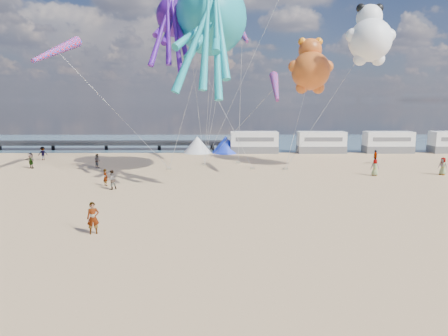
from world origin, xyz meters
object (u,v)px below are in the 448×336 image
motorhome_0 (254,142)px  beachgoer_6 (375,167)px  beachgoer_1 (112,180)px  windsock_left (57,50)px  beachgoer_5 (105,177)px  windsock_right (275,87)px  sandbag_a (169,169)px  sandbag_e (204,165)px  tent_white (197,144)px  beachgoer_4 (31,161)px  beachgoer_7 (97,161)px  kite_octopus_teal (211,19)px  motorhome_1 (321,142)px  motorhome_2 (388,142)px  beachgoer_3 (375,157)px  tent_blue (226,144)px  beachgoer_0 (443,166)px  windsock_mid (242,34)px  standing_person (93,218)px  kite_teddy_orange (311,71)px  kite_octopus_purple (176,17)px  sandbag_c (285,169)px  beachgoer_2 (43,153)px  kite_panda (370,40)px  sandbag_d (238,162)px  sandbag_b (252,168)px

motorhome_0 → beachgoer_6: (10.50, -17.42, -0.68)m
beachgoer_1 → windsock_left: bearing=-87.6°
beachgoer_5 → windsock_right: windsock_right is taller
sandbag_a → sandbag_e: same height
sandbag_a → tent_white: bearing=80.9°
beachgoer_4 → beachgoer_7: (7.10, 0.47, -0.09)m
sandbag_e → windsock_right: 12.25m
windsock_right → kite_octopus_teal: bearing=-177.8°
motorhome_1 → motorhome_2: (9.50, 0.00, 0.00)m
beachgoer_3 → tent_blue: bearing=-75.8°
beachgoer_0 → windsock_mid: windsock_mid is taller
standing_person → windsock_mid: 29.57m
motorhome_0 → kite_teddy_orange: 14.82m
sandbag_e → kite_octopus_purple: (-2.61, -2.60, 15.51)m
beachgoer_7 → sandbag_c: beachgoer_7 is taller
beachgoer_3 → beachgoer_5: 30.78m
kite_teddy_orange → windsock_left: 26.52m
motorhome_2 → kite_octopus_purple: (-28.17, -13.95, 14.12)m
motorhome_2 → beachgoer_2: bearing=-171.7°
beachgoer_2 → kite_panda: bearing=138.5°
sandbag_d → kite_octopus_purple: bearing=-145.6°
sandbag_c → beachgoer_7: bearing=175.7°
kite_panda → tent_blue: bearing=122.6°
beachgoer_7 → sandbag_e: 11.86m
beachgoer_4 → tent_blue: bearing=63.6°
beachgoer_5 → kite_octopus_teal: size_ratio=0.11×
beachgoer_7 → windsock_right: (18.98, -4.10, 7.85)m
tent_white → standing_person: 34.84m
beachgoer_5 → beachgoer_4: bearing=5.0°
sandbag_e → windsock_mid: (4.26, 1.14, 14.48)m
beachgoer_5 → sandbag_b: bearing=-103.3°
motorhome_0 → beachgoer_7: 22.14m
standing_person → kite_octopus_purple: bearing=67.3°
beachgoer_5 → beachgoer_7: (-3.61, 9.56, 0.03)m
sandbag_a → kite_teddy_orange: 19.10m
beachgoer_0 → sandbag_b: bearing=-134.0°
beachgoer_7 → sandbag_c: 20.67m
beachgoer_3 → motorhome_2: bearing=-166.3°
sandbag_b → motorhome_2: bearing=34.0°
beachgoer_0 → beachgoer_1: beachgoer_0 is taller
beachgoer_2 → windsock_left: 15.98m
sandbag_e → beachgoer_2: bearing=167.1°
sandbag_c → beachgoer_1: bearing=-149.4°
tent_white → beachgoer_7: bearing=-130.0°
beachgoer_0 → kite_panda: 14.46m
sandbag_b → windsock_right: windsock_right is taller
windsock_mid → kite_teddy_orange: bearing=-10.1°
tent_white → sandbag_c: 17.30m
sandbag_a → kite_octopus_teal: 15.76m
beachgoer_2 → sandbag_c: 29.96m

